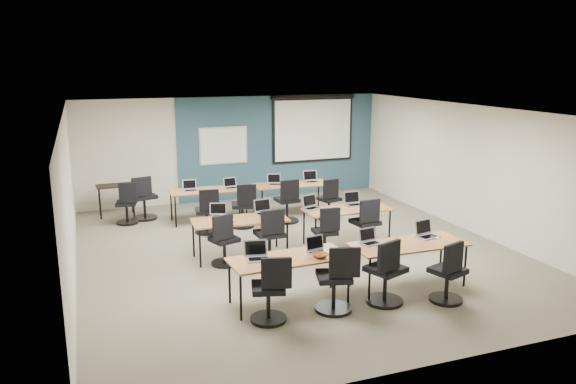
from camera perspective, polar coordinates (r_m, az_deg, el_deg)
name	(u,v)px	position (r m, az deg, el deg)	size (l,w,h in m)	color
floor	(295,251)	(10.94, 0.76, -5.97)	(8.00, 9.00, 0.02)	#6B6354
ceiling	(296,111)	(10.37, 0.81, 8.27)	(8.00, 9.00, 0.02)	white
wall_back	(234,149)	(14.79, -5.50, 4.41)	(8.00, 0.04, 2.70)	beige
wall_front	(436,260)	(6.73, 14.78, -6.68)	(8.00, 0.04, 2.70)	beige
wall_left	(69,200)	(9.90, -21.37, -0.80)	(0.04, 9.00, 2.70)	beige
wall_right	(471,169)	(12.55, 18.10, 2.25)	(0.04, 9.00, 2.70)	beige
blue_accent_panel	(279,146)	(15.13, -0.88, 4.66)	(5.50, 0.04, 2.70)	#3D5977
whiteboard	(223,146)	(14.63, -6.57, 4.68)	(1.28, 0.03, 0.98)	silver
projector_screen	(313,125)	(15.34, 2.57, 6.78)	(2.40, 0.10, 1.82)	black
training_table_front_left	(289,260)	(8.43, 0.10, -6.95)	(1.80, 0.75, 0.73)	olive
training_table_front_right	(409,246)	(9.26, 12.15, -5.39)	(1.86, 0.78, 0.73)	olive
training_table_mid_left	(240,222)	(10.44, -4.90, -3.02)	(1.76, 0.73, 0.73)	brown
training_table_mid_right	(347,211)	(11.20, 6.03, -1.94)	(1.72, 0.72, 0.73)	brown
training_table_back_left	(208,192)	(12.91, -8.09, 0.04)	(1.74, 0.72, 0.73)	olive
training_table_back_right	(292,186)	(13.37, 0.36, 0.63)	(1.80, 0.75, 0.73)	#975A30
laptop_0	(257,255)	(8.35, -3.14, -6.36)	(0.35, 0.30, 0.26)	silver
mouse_0	(268,261)	(8.25, -2.03, -7.00)	(0.06, 0.10, 0.04)	white
task_chair_0	(270,295)	(7.94, -1.81, -10.37)	(0.52, 0.52, 1.00)	black
laptop_1	(317,248)	(8.63, 2.95, -5.75)	(0.31, 0.27, 0.24)	silver
mouse_1	(333,253)	(8.59, 4.57, -6.19)	(0.06, 0.10, 0.03)	white
task_chair_1	(336,284)	(8.28, 4.93, -9.31)	(0.56, 0.55, 1.03)	black
laptop_2	(370,240)	(9.13, 8.30, -4.82)	(0.31, 0.26, 0.23)	#A9A9AA
mouse_2	(388,245)	(9.07, 10.14, -5.31)	(0.06, 0.09, 0.03)	white
task_chair_2	(386,277)	(8.61, 9.92, -8.52)	(0.59, 0.57, 1.04)	black
laptop_3	(426,233)	(9.65, 13.88, -4.03)	(0.35, 0.30, 0.27)	#B9B9BE
mouse_3	(437,238)	(9.58, 14.95, -4.56)	(0.05, 0.09, 0.03)	white
task_chair_3	(448,277)	(8.89, 15.99, -8.30)	(0.53, 0.51, 0.99)	black
laptop_4	(219,213)	(10.65, -7.00, -2.15)	(0.32, 0.27, 0.24)	silver
mouse_4	(233,220)	(10.38, -5.63, -2.80)	(0.06, 0.10, 0.04)	white
task_chair_4	(224,244)	(10.10, -6.51, -5.29)	(0.51, 0.49, 0.98)	black
laptop_5	(264,210)	(10.79, -2.46, -1.84)	(0.35, 0.29, 0.26)	#B8B8BF
mouse_5	(275,214)	(10.68, -1.32, -2.29)	(0.05, 0.09, 0.03)	white
task_chair_5	(270,240)	(10.23, -1.81, -4.85)	(0.54, 0.54, 1.02)	black
laptop_6	(311,205)	(11.16, 2.38, -1.34)	(0.34, 0.29, 0.26)	silver
mouse_6	(333,210)	(11.04, 4.55, -1.81)	(0.06, 0.10, 0.04)	white
task_chair_6	(326,236)	(10.57, 3.89, -4.44)	(0.47, 0.47, 0.96)	black
laptop_7	(354,202)	(11.49, 6.70, -0.98)	(0.35, 0.30, 0.26)	silver
mouse_7	(370,204)	(11.54, 8.29, -1.24)	(0.06, 0.09, 0.03)	white
task_chair_7	(366,227)	(11.06, 7.92, -3.58)	(0.54, 0.54, 1.02)	black
laptop_8	(190,188)	(12.86, -9.91, 0.41)	(0.31, 0.27, 0.24)	#A0A0AA
mouse_8	(201,192)	(12.67, -8.80, 0.04)	(0.07, 0.10, 0.04)	white
task_chair_8	(207,215)	(12.02, -8.20, -2.32)	(0.50, 0.50, 0.99)	black
laptop_9	(231,186)	(12.98, -5.83, 0.65)	(0.31, 0.26, 0.23)	silver
mouse_9	(247,188)	(12.96, -4.22, 0.45)	(0.06, 0.09, 0.03)	white
task_chair_9	(243,209)	(12.35, -4.55, -1.77)	(0.52, 0.52, 1.00)	black
laptop_10	(275,182)	(13.30, -1.32, 1.03)	(0.32, 0.28, 0.25)	#BDBDBE
mouse_10	(285,185)	(13.18, -0.28, 0.70)	(0.06, 0.09, 0.03)	white
task_chair_10	(288,204)	(12.69, -0.03, -1.27)	(0.54, 0.54, 1.02)	black
laptop_11	(311,179)	(13.60, 2.40, 1.31)	(0.35, 0.30, 0.27)	#ADADB4
mouse_11	(326,181)	(13.64, 3.85, 1.10)	(0.06, 0.09, 0.03)	white
task_chair_11	(329,203)	(12.96, 4.23, -1.07)	(0.50, 0.50, 0.98)	black
blue_mousepad	(276,262)	(8.23, -1.24, -7.10)	(0.25, 0.21, 0.01)	navy
snack_bowl	(320,255)	(8.42, 3.29, -6.43)	(0.26, 0.26, 0.06)	brown
snack_plate	(384,248)	(8.92, 9.75, -5.65)	(0.19, 0.19, 0.01)	white
coffee_cup	(382,245)	(8.97, 9.53, -5.30)	(0.07, 0.07, 0.06)	silver
utility_table	(116,189)	(13.81, -17.12, 0.29)	(0.87, 0.48, 0.75)	black
spare_chair_a	(144,201)	(13.34, -14.43, -0.94)	(0.57, 0.56, 1.04)	black
spare_chair_b	(127,207)	(13.08, -16.03, -1.46)	(0.49, 0.49, 0.97)	black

